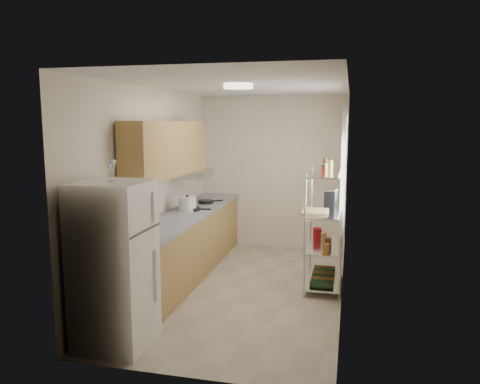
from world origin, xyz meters
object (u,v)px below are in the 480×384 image
(cutting_board, at_px, (315,211))
(espresso_machine, at_px, (331,199))
(refrigerator, at_px, (114,265))
(frying_pan_large, at_px, (190,209))
(rice_cooker, at_px, (187,204))

(cutting_board, distance_m, espresso_machine, 0.45)
(refrigerator, relative_size, espresso_machine, 6.42)
(frying_pan_large, distance_m, cutting_board, 1.84)
(refrigerator, relative_size, cutting_board, 3.78)
(rice_cooker, relative_size, cutting_board, 0.59)
(rice_cooker, bearing_deg, refrigerator, -88.11)
(refrigerator, xyz_separation_m, cutting_board, (1.76, 2.00, 0.22))
(refrigerator, xyz_separation_m, frying_pan_large, (-0.05, 2.33, 0.12))
(refrigerator, height_order, espresso_machine, refrigerator)
(rice_cooker, height_order, espresso_machine, espresso_machine)
(rice_cooker, bearing_deg, frying_pan_large, 59.56)
(frying_pan_large, bearing_deg, rice_cooker, -123.53)
(rice_cooker, xyz_separation_m, frying_pan_large, (0.03, 0.05, -0.08))
(refrigerator, bearing_deg, rice_cooker, 91.89)
(cutting_board, bearing_deg, rice_cooker, 171.29)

